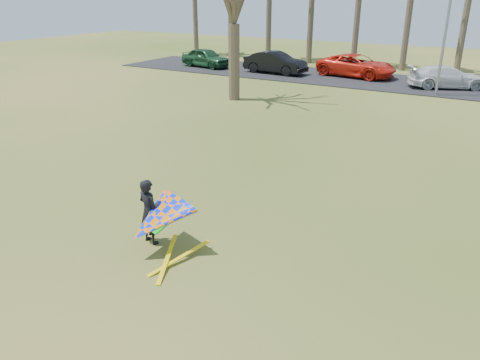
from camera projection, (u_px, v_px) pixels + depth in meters
The scene contains 8 objects.
ground at pixel (199, 247), 11.58m from camera, with size 100.00×100.00×0.00m, color #264F11.
parking_strip at pixel (412, 84), 31.56m from camera, with size 46.00×7.00×0.06m, color black.
streetlight at pixel (451, 18), 26.49m from camera, with size 2.28×0.18×8.00m.
car_0 at pixel (206, 58), 38.25m from camera, with size 1.77×4.40×1.50m, color #1C4726.
car_1 at pixel (275, 63), 35.29m from camera, with size 1.69×4.86×1.60m, color black.
car_2 at pixel (356, 66), 33.92m from camera, with size 2.63×5.69×1.58m, color red.
car_3 at pixel (447, 77), 29.95m from camera, with size 1.96×4.81×1.40m, color silver.
kite_flyer at pixel (156, 219), 11.15m from camera, with size 2.13×2.39×2.02m.
Camera 1 is at (5.98, -8.21, 5.90)m, focal length 35.00 mm.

